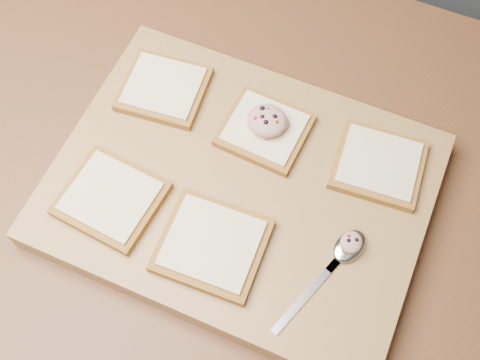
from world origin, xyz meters
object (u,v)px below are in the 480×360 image
at_px(spoon, 343,253).
at_px(cutting_board, 240,190).
at_px(tuna_salad_dollop, 267,120).
at_px(bread_far_center, 265,130).

bearing_deg(spoon, cutting_board, 165.82).
bearing_deg(tuna_salad_dollop, cutting_board, -90.90).
xyz_separation_m(bread_far_center, spoon, (0.16, -0.13, -0.00)).
height_order(cutting_board, spoon, spoon).
relative_size(cutting_board, tuna_salad_dollop, 9.03).
xyz_separation_m(cutting_board, bread_far_center, (0.00, 0.09, 0.03)).
bearing_deg(spoon, bread_far_center, 141.55).
xyz_separation_m(tuna_salad_dollop, spoon, (0.16, -0.13, -0.02)).
bearing_deg(bread_far_center, tuna_salad_dollop, 66.35).
distance_m(bread_far_center, spoon, 0.21).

